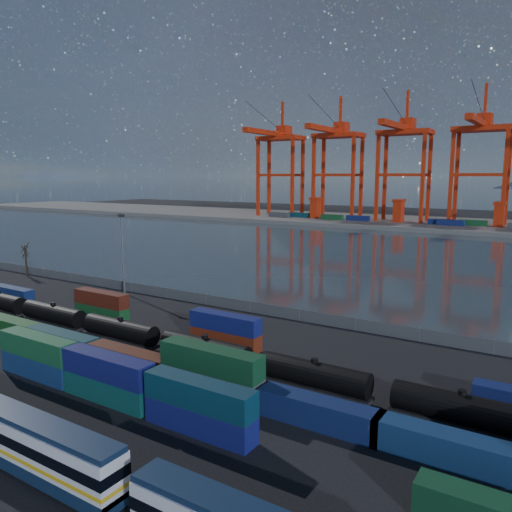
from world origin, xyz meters
The scene contains 14 objects.
ground centered at (0.00, 0.00, 0.00)m, with size 700.00×700.00×0.00m, color black.
harbor_water centered at (0.00, 105.00, 0.01)m, with size 700.00×700.00×0.00m, color #28333A.
far_quay centered at (0.00, 210.00, 1.00)m, with size 700.00×70.00×2.00m, color #514F4C.
passenger_train centered at (10.22, -22.76, 2.47)m, with size 75.18×2.86×4.91m.
container_row_south centered at (-7.98, -10.20, 2.29)m, with size 138.75×2.43×5.18m.
container_row_mid centered at (-4.17, -3.01, 1.80)m, with size 141.75×2.58×5.51m.
container_row_north centered at (6.77, 10.77, 1.90)m, with size 127.53×2.27×4.85m.
tanker_string centered at (16.88, 3.41, 2.07)m, with size 121.91×2.88×4.12m.
waterfront_fence centered at (0.00, 28.00, 1.00)m, with size 160.12×0.12×2.20m.
bare_tree centered at (-64.27, 26.26, 4.25)m, with size 2.18×2.28×8.48m.
yard_light_mast centered at (-30.00, 26.00, 9.30)m, with size 1.60×0.40×16.60m.
gantry_cranes centered at (-7.50, 203.26, 40.21)m, with size 200.23×48.44×65.59m.
quay_containers centered at (-11.00, 195.46, 3.30)m, with size 172.58×10.99×2.60m.
straddle_carriers centered at (-2.50, 200.00, 7.82)m, with size 140.00×7.00×11.10m.
Camera 1 is at (47.60, -44.79, 24.16)m, focal length 35.00 mm.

